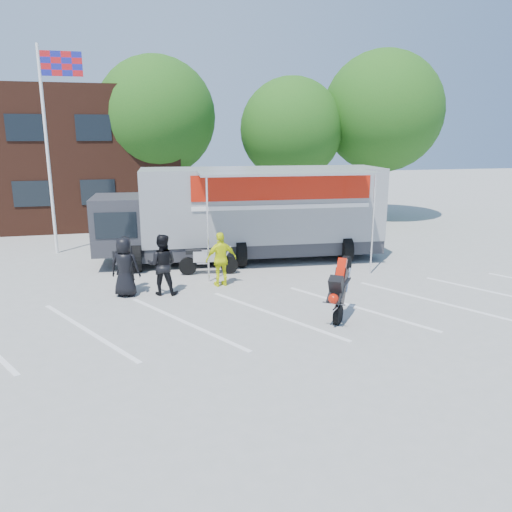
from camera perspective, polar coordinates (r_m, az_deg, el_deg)
name	(u,v)px	position (r m, az deg, el deg)	size (l,w,h in m)	color
ground	(278,329)	(12.54, 2.48, -8.33)	(100.00, 100.00, 0.00)	#9D9D98
parking_bay_lines	(267,315)	(13.44, 1.30, -6.75)	(18.00, 5.00, 0.01)	white
office_building	(2,158)	(29.96, -27.02, 9.98)	(18.00, 8.00, 7.00)	#472216
flagpole	(52,125)	(21.37, -22.29, 13.68)	(1.61, 0.12, 8.00)	white
tree_left	(156,117)	(27.20, -11.34, 15.30)	(6.12, 6.12, 8.64)	#382314
tree_mid	(291,130)	(27.43, 4.06, 14.21)	(5.44, 5.44, 7.68)	#382314
tree_right	(383,112)	(28.90, 14.27, 15.67)	(6.46, 6.46, 9.12)	#382314
transporter_truck	(249,259)	(19.31, -0.75, -0.37)	(10.96, 5.28, 3.49)	gray
parked_motorcycle	(209,274)	(17.33, -5.42, -2.08)	(0.69, 2.07, 1.09)	silver
stunt_bike_rider	(343,316)	(13.57, 9.92, -6.77)	(0.73, 1.56, 1.83)	black
spectator_leather_a	(125,267)	(15.25, -14.76, -1.22)	(0.87, 0.57, 1.78)	black
spectator_leather_b	(125,264)	(15.75, -14.71, -0.85)	(0.63, 0.41, 1.73)	black
spectator_leather_c	(162,265)	(15.16, -10.67, -0.97)	(0.90, 0.70, 1.84)	black
spectator_hivis	(221,259)	(15.78, -4.01, -0.38)	(1.02, 0.42, 1.73)	#F1FE0D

